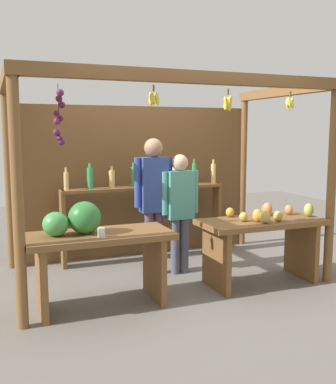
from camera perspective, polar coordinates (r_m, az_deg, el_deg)
The scene contains 7 objects.
ground_plane at distance 5.58m, azimuth -0.74°, elevation -10.40°, with size 12.00×12.00×0.00m, color slate.
market_stall at distance 5.74m, azimuth -2.44°, elevation 3.77°, with size 3.50×2.02×2.31m.
fruit_counter_left at distance 4.47m, azimuth -9.57°, elevation -6.40°, with size 1.42×0.64×1.06m.
fruit_counter_right at distance 5.23m, azimuth 11.88°, elevation -5.28°, with size 1.42×0.66×0.90m.
bottle_shelf_unit at distance 6.05m, azimuth -2.96°, elevation -0.97°, with size 2.25×0.22×1.36m.
vendor_man at distance 5.37m, azimuth -1.85°, elevation -0.18°, with size 0.48×0.22×1.65m.
vendor_woman at distance 5.42m, azimuth 1.52°, elevation -1.50°, with size 0.48×0.20×1.46m.
Camera 1 is at (-1.89, -4.95, 1.73)m, focal length 41.89 mm.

